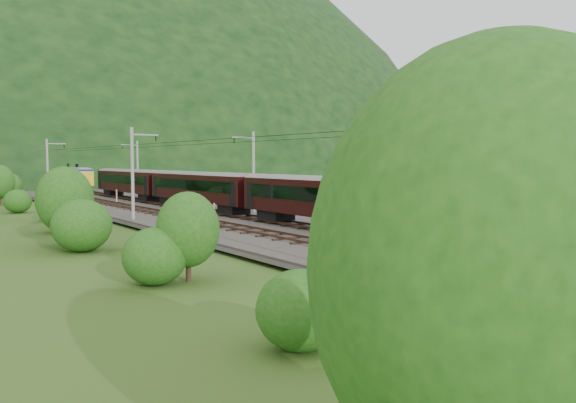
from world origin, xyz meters
TOP-DOWN VIEW (x-y plane):
  - ground at (0.00, 0.00)m, footprint 600.00×600.00m
  - railbed at (0.00, 10.00)m, footprint 14.00×220.00m
  - track_left at (-2.40, 10.00)m, footprint 2.40×220.00m
  - track_right at (2.40, 10.00)m, footprint 2.40×220.00m
  - catenary_left at (-6.12, 32.00)m, footprint 2.54×192.28m
  - catenary_right at (6.12, 32.00)m, footprint 2.54×192.28m
  - overhead_wires at (0.00, 10.00)m, footprint 4.83×198.00m
  - train at (2.40, 25.74)m, footprint 2.65×128.16m
  - hazard_post_near at (-0.63, 53.05)m, footprint 0.17×0.17m
  - hazard_post_far at (0.55, 29.73)m, footprint 0.14×0.14m
  - signal at (-4.62, 67.08)m, footprint 0.26×0.26m
  - vegetation_left at (-14.69, 13.89)m, footprint 14.01×147.45m

SIDE VIEW (x-z plane):
  - ground at x=0.00m, z-range 0.00..0.00m
  - railbed at x=0.00m, z-range 0.00..0.30m
  - track_left at x=-2.40m, z-range 0.24..0.51m
  - track_right at x=2.40m, z-range 0.24..0.51m
  - hazard_post_far at x=0.55m, z-range 0.30..1.58m
  - hazard_post_near at x=-0.63m, z-range 0.30..1.88m
  - signal at x=-4.62m, z-range 0.51..2.89m
  - vegetation_left at x=-14.69m, z-range -0.87..6.13m
  - train at x=2.40m, z-range 0.90..5.48m
  - catenary_left at x=-6.12m, z-range 0.50..8.50m
  - catenary_right at x=6.12m, z-range 0.50..8.50m
  - overhead_wires at x=0.00m, z-range 7.08..7.12m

